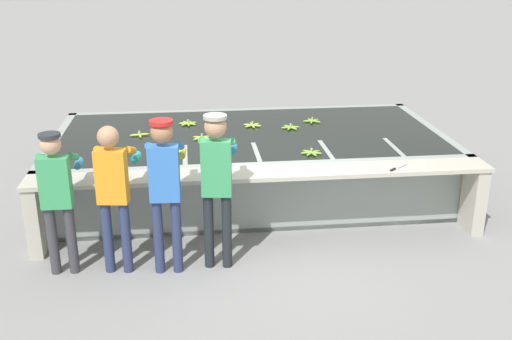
{
  "coord_description": "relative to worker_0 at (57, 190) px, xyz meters",
  "views": [
    {
      "loc": [
        -0.85,
        -6.34,
        3.34
      ],
      "look_at": [
        0.0,
        1.02,
        0.63
      ],
      "focal_mm": 42.0,
      "sensor_mm": 36.0,
      "label": 1
    }
  ],
  "objects": [
    {
      "name": "banana_bunch_floating_3",
      "position": [
        2.9,
        2.26,
        -0.05
      ],
      "size": [
        0.28,
        0.27,
        0.08
      ],
      "color": "#7FAD33",
      "rests_on": "wash_tank"
    },
    {
      "name": "banana_bunch_floating_2",
      "position": [
        3.28,
        2.57,
        -0.05
      ],
      "size": [
        0.26,
        0.28,
        0.08
      ],
      "color": "#7FAD33",
      "rests_on": "wash_tank"
    },
    {
      "name": "banana_bunch_floating_4",
      "position": [
        2.35,
        2.44,
        -0.05
      ],
      "size": [
        0.27,
        0.28,
        0.08
      ],
      "color": "#9EC642",
      "rests_on": "wash_tank"
    },
    {
      "name": "worker_0",
      "position": [
        0.0,
        0.0,
        0.0
      ],
      "size": [
        0.41,
        0.71,
        1.6
      ],
      "color": "#38383D",
      "rests_on": "ground"
    },
    {
      "name": "banana_bunch_floating_1",
      "position": [
        1.59,
        1.88,
        -0.05
      ],
      "size": [
        0.26,
        0.28,
        0.08
      ],
      "color": "#93BC3D",
      "rests_on": "wash_tank"
    },
    {
      "name": "worker_1",
      "position": [
        0.59,
        -0.04,
        0.04
      ],
      "size": [
        0.46,
        0.73,
        1.67
      ],
      "color": "navy",
      "rests_on": "ground"
    },
    {
      "name": "knife_0",
      "position": [
        3.86,
        0.4,
        -0.06
      ],
      "size": [
        0.29,
        0.25,
        0.02
      ],
      "color": "silver",
      "rests_on": "work_ledge"
    },
    {
      "name": "worker_2",
      "position": [
        1.14,
        -0.11,
        0.1
      ],
      "size": [
        0.43,
        0.73,
        1.74
      ],
      "color": "navy",
      "rests_on": "ground"
    },
    {
      "name": "banana_bunch_floating_6",
      "position": [
        0.72,
        2.13,
        -0.05
      ],
      "size": [
        0.28,
        0.28,
        0.08
      ],
      "color": "#9EC642",
      "rests_on": "wash_tank"
    },
    {
      "name": "worker_3",
      "position": [
        1.69,
        -0.06,
        0.11
      ],
      "size": [
        0.46,
        0.74,
        1.76
      ],
      "color": "#1E2328",
      "rests_on": "ground"
    },
    {
      "name": "ground_plane",
      "position": [
        2.27,
        0.26,
        -0.97
      ],
      "size": [
        80.0,
        80.0,
        0.0
      ],
      "primitive_type": "plane",
      "color": "gray",
      "rests_on": "ground"
    },
    {
      "name": "work_ledge",
      "position": [
        2.27,
        0.49,
        -0.3
      ],
      "size": [
        5.52,
        0.45,
        0.9
      ],
      "color": "#B7B2A3",
      "rests_on": "ground"
    },
    {
      "name": "wash_tank",
      "position": [
        2.27,
        2.11,
        -0.52
      ],
      "size": [
        5.52,
        2.81,
        0.9
      ],
      "color": "gray",
      "rests_on": "ground"
    },
    {
      "name": "banana_bunch_floating_0",
      "position": [
        2.97,
        1.07,
        -0.05
      ],
      "size": [
        0.28,
        0.28,
        0.08
      ],
      "color": "#75A333",
      "rests_on": "wash_tank"
    },
    {
      "name": "banana_bunch_floating_5",
      "position": [
        1.4,
        2.65,
        -0.05
      ],
      "size": [
        0.28,
        0.28,
        0.08
      ],
      "color": "#93BC3D",
      "rests_on": "wash_tank"
    }
  ]
}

